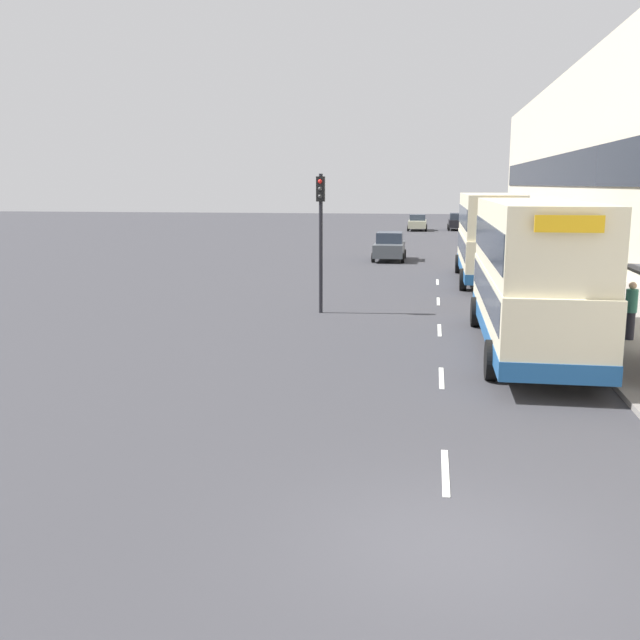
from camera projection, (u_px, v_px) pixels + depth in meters
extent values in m
plane|color=#38383D|center=(448.00, 546.00, 9.52)|extent=(220.00, 220.00, 0.00)
cube|color=gray|center=(539.00, 258.00, 45.88)|extent=(5.00, 93.00, 0.14)
cube|color=beige|center=(611.00, 157.00, 44.08)|extent=(3.00, 93.00, 12.90)
cube|color=black|center=(585.00, 167.00, 44.43)|extent=(0.12, 89.28, 2.32)
cube|color=silver|center=(445.00, 472.00, 11.96)|extent=(0.12, 2.00, 0.01)
cube|color=silver|center=(441.00, 378.00, 17.77)|extent=(0.12, 2.00, 0.01)
cube|color=silver|center=(439.00, 330.00, 23.58)|extent=(0.12, 2.00, 0.01)
cube|color=silver|center=(438.00, 301.00, 29.40)|extent=(0.12, 2.00, 0.01)
cube|color=silver|center=(437.00, 282.00, 35.21)|extent=(0.12, 2.00, 0.01)
cylinder|color=#4C4C51|center=(621.00, 310.00, 19.71)|extent=(0.10, 0.10, 2.40)
cube|color=beige|center=(529.00, 303.00, 20.35)|extent=(2.55, 10.53, 1.85)
cube|color=beige|center=(533.00, 236.00, 19.99)|extent=(2.50, 10.21, 1.95)
cube|color=#1E518C|center=(528.00, 327.00, 20.48)|extent=(2.58, 10.58, 0.45)
cube|color=#2D3847|center=(530.00, 290.00, 20.28)|extent=(2.58, 9.90, 0.81)
cube|color=#2D3847|center=(533.00, 240.00, 20.01)|extent=(2.55, 9.90, 0.94)
cube|color=yellow|center=(569.00, 224.00, 14.79)|extent=(1.40, 0.08, 0.36)
cylinder|color=black|center=(475.00, 312.00, 24.19)|extent=(0.30, 1.00, 1.00)
cylinder|color=black|center=(553.00, 314.00, 23.80)|extent=(0.30, 1.00, 1.00)
cylinder|color=black|center=(491.00, 360.00, 17.55)|extent=(0.30, 1.00, 1.00)
cylinder|color=black|center=(600.00, 364.00, 17.16)|extent=(0.30, 1.00, 1.00)
cube|color=beige|center=(487.00, 253.00, 35.08)|extent=(2.55, 10.10, 1.85)
cube|color=beige|center=(489.00, 214.00, 34.72)|extent=(2.50, 9.80, 1.95)
cube|color=#1E518C|center=(487.00, 267.00, 35.21)|extent=(2.58, 10.16, 0.45)
cube|color=#2D3847|center=(488.00, 246.00, 35.01)|extent=(2.58, 9.50, 0.81)
cube|color=#2D3847|center=(489.00, 216.00, 34.74)|extent=(2.55, 9.50, 0.94)
cube|color=yellow|center=(499.00, 204.00, 29.72)|extent=(1.40, 0.08, 0.36)
cylinder|color=black|center=(458.00, 264.00, 38.78)|extent=(0.30, 1.00, 1.00)
cylinder|color=black|center=(506.00, 265.00, 38.39)|extent=(0.30, 1.00, 1.00)
cylinder|color=black|center=(463.00, 279.00, 32.41)|extent=(0.30, 1.00, 1.00)
cylinder|color=black|center=(521.00, 281.00, 32.02)|extent=(0.30, 1.00, 1.00)
cube|color=silver|center=(470.00, 231.00, 62.92)|extent=(1.73, 4.16, 0.80)
cube|color=#2D3847|center=(471.00, 223.00, 62.58)|extent=(1.53, 2.00, 0.66)
cylinder|color=black|center=(460.00, 234.00, 64.37)|extent=(0.20, 0.60, 0.60)
cylinder|color=black|center=(479.00, 235.00, 64.11)|extent=(0.20, 0.60, 0.60)
cylinder|color=black|center=(461.00, 237.00, 61.87)|extent=(0.20, 0.60, 0.60)
cylinder|color=black|center=(481.00, 237.00, 61.61)|extent=(0.20, 0.60, 0.60)
cube|color=black|center=(457.00, 223.00, 75.22)|extent=(1.79, 4.34, 0.82)
cube|color=#2D3847|center=(458.00, 216.00, 74.87)|extent=(1.57, 2.08, 0.67)
cylinder|color=black|center=(448.00, 226.00, 76.74)|extent=(0.20, 0.60, 0.60)
cylinder|color=black|center=(465.00, 227.00, 76.47)|extent=(0.20, 0.60, 0.60)
cylinder|color=black|center=(449.00, 228.00, 74.13)|extent=(0.20, 0.60, 0.60)
cylinder|color=black|center=(466.00, 228.00, 73.86)|extent=(0.20, 0.60, 0.60)
cube|color=#4C5156|center=(389.00, 249.00, 45.15)|extent=(1.82, 4.22, 0.81)
cube|color=#2D3847|center=(390.00, 237.00, 45.22)|extent=(1.60, 2.03, 0.66)
cylinder|color=black|center=(403.00, 258.00, 43.82)|extent=(0.20, 0.60, 0.60)
cylinder|color=black|center=(373.00, 258.00, 44.09)|extent=(0.20, 0.60, 0.60)
cylinder|color=black|center=(404.00, 254.00, 46.36)|extent=(0.20, 0.60, 0.60)
cylinder|color=black|center=(377.00, 254.00, 46.63)|extent=(0.20, 0.60, 0.60)
cube|color=#B7B799|center=(417.00, 224.00, 74.59)|extent=(1.82, 4.46, 0.75)
cube|color=#2D3847|center=(418.00, 217.00, 74.68)|extent=(1.60, 2.14, 0.61)
cylinder|color=black|center=(426.00, 228.00, 73.18)|extent=(0.20, 0.60, 0.60)
cylinder|color=black|center=(408.00, 228.00, 73.46)|extent=(0.20, 0.60, 0.60)
cylinder|color=black|center=(426.00, 227.00, 75.86)|extent=(0.20, 0.60, 0.60)
cylinder|color=black|center=(409.00, 227.00, 76.14)|extent=(0.20, 0.60, 0.60)
cylinder|color=#23232D|center=(596.00, 330.00, 20.71)|extent=(0.30, 0.30, 0.88)
cylinder|color=#337260|center=(598.00, 303.00, 20.56)|extent=(0.37, 0.37, 0.74)
sphere|color=tan|center=(599.00, 286.00, 20.47)|extent=(0.24, 0.24, 0.24)
cylinder|color=#23232D|center=(630.00, 326.00, 21.48)|extent=(0.29, 0.29, 0.84)
cylinder|color=#337260|center=(632.00, 301.00, 21.33)|extent=(0.35, 0.35, 0.70)
sphere|color=tan|center=(633.00, 286.00, 21.25)|extent=(0.23, 0.23, 0.23)
cylinder|color=black|center=(321.00, 244.00, 26.36)|extent=(0.14, 0.14, 5.14)
cube|color=black|center=(321.00, 189.00, 25.94)|extent=(0.30, 0.24, 0.90)
sphere|color=red|center=(320.00, 181.00, 25.77)|extent=(0.16, 0.16, 0.16)
sphere|color=#2D2D2D|center=(320.00, 189.00, 25.82)|extent=(0.16, 0.16, 0.16)
sphere|color=#2D2D2D|center=(320.00, 197.00, 25.87)|extent=(0.16, 0.16, 0.16)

